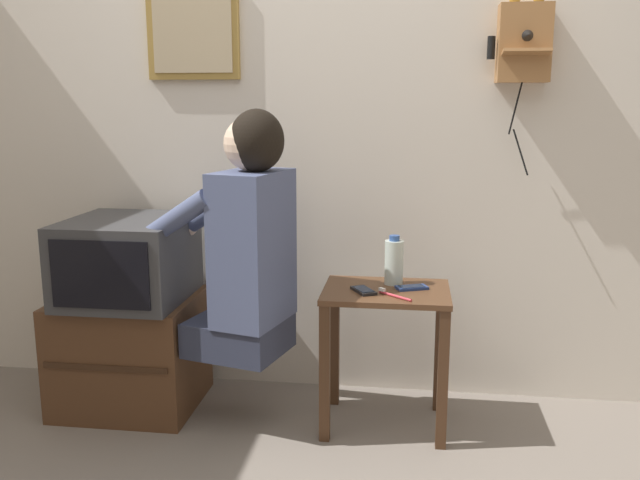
# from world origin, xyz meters

# --- Properties ---
(wall_back) EXTENTS (6.80, 0.05, 2.55)m
(wall_back) POSITION_xyz_m (0.00, 1.01, 1.27)
(wall_back) COLOR beige
(wall_back) RESTS_ON ground_plane
(side_table) EXTENTS (0.50, 0.38, 0.58)m
(side_table) POSITION_xyz_m (0.33, 0.63, 0.43)
(side_table) COLOR #51331E
(side_table) RESTS_ON ground_plane
(person) EXTENTS (0.61, 0.48, 0.97)m
(person) POSITION_xyz_m (-0.21, 0.55, 0.78)
(person) COLOR #2D3347
(person) RESTS_ON ground_plane
(tv_stand) EXTENTS (0.58, 0.50, 0.49)m
(tv_stand) POSITION_xyz_m (-0.77, 0.68, 0.24)
(tv_stand) COLOR #51331E
(tv_stand) RESTS_ON ground_plane
(television) EXTENTS (0.48, 0.53, 0.34)m
(television) POSITION_xyz_m (-0.75, 0.66, 0.66)
(television) COLOR #38383A
(television) RESTS_ON tv_stand
(wall_phone_antique) EXTENTS (0.25, 0.19, 0.72)m
(wall_phone_antique) POSITION_xyz_m (0.85, 0.93, 1.54)
(wall_phone_antique) COLOR #9E6B3D
(framed_picture) EXTENTS (0.41, 0.03, 0.41)m
(framed_picture) POSITION_xyz_m (-0.53, 0.98, 1.60)
(framed_picture) COLOR olive
(cell_phone_held) EXTENTS (0.11, 0.14, 0.01)m
(cell_phone_held) POSITION_xyz_m (0.24, 0.59, 0.58)
(cell_phone_held) COLOR black
(cell_phone_held) RESTS_ON side_table
(cell_phone_spare) EXTENTS (0.14, 0.10, 0.01)m
(cell_phone_spare) POSITION_xyz_m (0.43, 0.65, 0.58)
(cell_phone_spare) COLOR navy
(cell_phone_spare) RESTS_ON side_table
(water_bottle) EXTENTS (0.08, 0.08, 0.20)m
(water_bottle) POSITION_xyz_m (0.36, 0.72, 0.67)
(water_bottle) COLOR silver
(water_bottle) RESTS_ON side_table
(toothbrush) EXTENTS (0.13, 0.11, 0.02)m
(toothbrush) POSITION_xyz_m (0.36, 0.54, 0.58)
(toothbrush) COLOR #D83F4C
(toothbrush) RESTS_ON side_table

